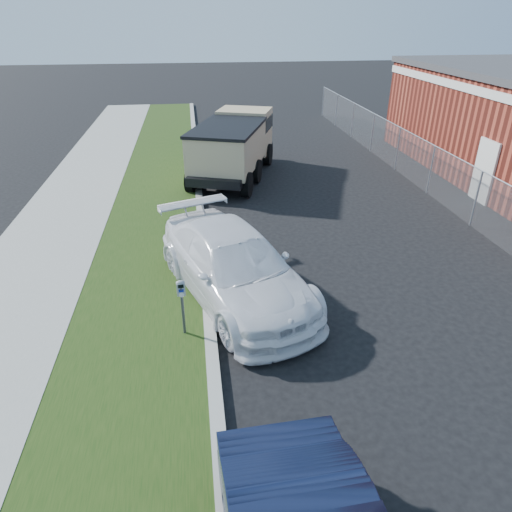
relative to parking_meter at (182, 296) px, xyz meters
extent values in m
plane|color=black|center=(3.13, 0.55, -1.05)|extent=(120.00, 120.00, 0.00)
cube|color=gray|center=(0.53, 2.55, -0.97)|extent=(0.25, 50.00, 0.15)
cube|color=#18340E|center=(-1.07, 2.55, -0.98)|extent=(3.00, 50.00, 0.13)
cube|color=gray|center=(-3.97, 2.55, -0.98)|extent=(3.00, 50.00, 0.14)
plane|color=slate|center=(9.13, 7.55, -0.15)|extent=(0.00, 30.00, 30.00)
cylinder|color=#969BA3|center=(9.13, 7.55, 0.75)|extent=(0.04, 30.00, 0.04)
cylinder|color=#969BA3|center=(9.13, 4.55, -0.15)|extent=(0.06, 0.06, 1.80)
cylinder|color=#969BA3|center=(9.13, 7.55, -0.15)|extent=(0.06, 0.06, 1.80)
cylinder|color=#969BA3|center=(9.13, 10.55, -0.15)|extent=(0.06, 0.06, 1.80)
cylinder|color=#969BA3|center=(9.13, 13.55, -0.15)|extent=(0.06, 0.06, 1.80)
cylinder|color=#969BA3|center=(9.13, 16.55, -0.15)|extent=(0.06, 0.06, 1.80)
cylinder|color=#969BA3|center=(9.13, 19.55, -0.15)|extent=(0.06, 0.06, 1.80)
cylinder|color=#969BA3|center=(9.13, 22.55, -0.15)|extent=(0.06, 0.06, 1.80)
cube|color=silver|center=(10.61, 8.55, 2.55)|extent=(0.06, 14.00, 0.30)
cube|color=silver|center=(10.58, 6.55, 0.05)|extent=(0.08, 1.10, 2.20)
cylinder|color=#3F4247|center=(0.00, 0.00, -0.46)|extent=(0.06, 0.06, 0.93)
cube|color=gray|center=(0.00, 0.00, 0.16)|extent=(0.18, 0.12, 0.28)
ellipsoid|color=gray|center=(0.00, 0.00, 0.30)|extent=(0.18, 0.13, 0.11)
cube|color=black|center=(0.00, -0.06, 0.25)|extent=(0.11, 0.02, 0.07)
cube|color=#0D1D91|center=(0.00, -0.06, 0.15)|extent=(0.10, 0.01, 0.07)
cylinder|color=silver|center=(0.00, -0.06, 0.05)|extent=(0.10, 0.01, 0.10)
cube|color=#3F4247|center=(0.00, -0.06, 0.18)|extent=(0.04, 0.01, 0.05)
imported|color=white|center=(1.19, 1.59, -0.24)|extent=(4.02, 5.97, 1.61)
cube|color=black|center=(2.02, 10.48, -0.37)|extent=(3.94, 6.28, 0.32)
cube|color=tan|center=(2.75, 12.49, 0.39)|extent=(2.62, 2.31, 1.86)
cube|color=black|center=(2.75, 12.49, 0.76)|extent=(2.65, 2.34, 0.56)
cube|color=tan|center=(1.77, 9.79, 0.39)|extent=(3.42, 4.42, 1.48)
cube|color=black|center=(1.77, 9.79, 1.16)|extent=(3.54, 4.54, 0.11)
cube|color=black|center=(3.05, 13.32, -0.44)|extent=(2.14, 0.89, 0.28)
cylinder|color=black|center=(1.71, 12.77, -0.58)|extent=(0.59, 0.97, 0.93)
cylinder|color=black|center=(3.72, 12.04, -0.58)|extent=(0.59, 0.97, 0.93)
cylinder|color=black|center=(0.86, 10.41, -0.58)|extent=(0.59, 0.97, 0.93)
cylinder|color=black|center=(2.87, 9.69, -0.58)|extent=(0.59, 0.97, 0.93)
cylinder|color=black|center=(0.29, 8.84, -0.58)|extent=(0.59, 0.97, 0.93)
cylinder|color=black|center=(2.30, 8.12, -0.58)|extent=(0.59, 0.97, 0.93)
camera|label=1|loc=(0.42, -7.81, 5.01)|focal=32.00mm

